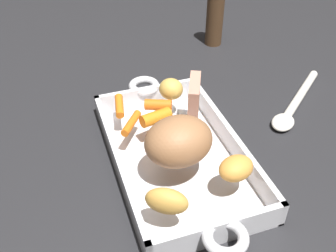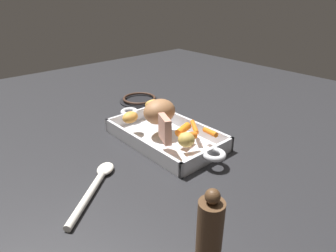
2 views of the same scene
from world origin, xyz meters
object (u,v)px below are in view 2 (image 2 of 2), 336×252
pork_roast (160,111)px  potato_golden_large (186,140)px  baby_carrot_northeast (188,136)px  stove_burner_rear (139,99)px  baby_carrot_center_left (194,127)px  potato_whole (154,105)px  roasting_dish (166,136)px  roast_slice_thin (165,129)px  serving_spoon (96,184)px  baby_carrot_southeast (210,132)px  baby_carrot_center_right (183,129)px  potato_golden_small (130,117)px  pepper_mill (210,234)px

pork_roast → potato_golden_large: bearing=-15.4°
baby_carrot_northeast → stove_burner_rear: baby_carrot_northeast is taller
baby_carrot_center_left → potato_whole: (-0.20, 0.00, 0.01)m
potato_golden_large → roasting_dish: bearing=164.6°
roast_slice_thin → serving_spoon: bearing=-88.3°
roasting_dish → stove_burner_rear: roasting_dish is taller
roast_slice_thin → baby_carrot_southeast: roast_slice_thin is taller
roast_slice_thin → baby_carrot_center_left: size_ratio=1.07×
baby_carrot_center_right → pork_roast: bearing=-177.3°
baby_carrot_northeast → serving_spoon: size_ratio=0.24×
stove_burner_rear → serving_spoon: same height
baby_carrot_northeast → stove_burner_rear: (-0.44, 0.15, -0.05)m
baby_carrot_center_left → baby_carrot_southeast: bearing=8.2°
baby_carrot_northeast → potato_golden_small: potato_golden_small is taller
roast_slice_thin → potato_golden_large: roast_slice_thin is taller
potato_golden_small → stove_burner_rear: bearing=138.7°
roasting_dish → roast_slice_thin: 0.11m
roast_slice_thin → pork_roast: bearing=146.8°
baby_carrot_northeast → baby_carrot_center_right: (-0.04, 0.02, 0.00)m
baby_carrot_northeast → potato_golden_small: size_ratio=0.88×
pork_roast → potato_whole: bearing=151.2°
potato_golden_large → baby_carrot_southeast: bearing=92.3°
baby_carrot_northeast → stove_burner_rear: size_ratio=0.30×
pork_roast → potato_golden_large: (0.17, -0.05, -0.02)m
roast_slice_thin → baby_carrot_northeast: size_ratio=1.44×
serving_spoon → baby_carrot_northeast: bearing=-45.4°
baby_carrot_southeast → potato_golden_small: (-0.23, -0.13, 0.01)m
serving_spoon → stove_burner_rear: bearing=4.2°
potato_golden_large → potato_whole: bearing=159.6°
baby_carrot_center_left → pepper_mill: pepper_mill is taller
pork_roast → baby_carrot_northeast: pork_roast is taller
baby_carrot_southeast → potato_whole: size_ratio=0.89×
potato_whole → pepper_mill: (0.53, -0.31, 0.01)m
baby_carrot_center_left → roast_slice_thin: bearing=-92.3°
roasting_dish → baby_carrot_northeast: baby_carrot_northeast is taller
pork_roast → baby_carrot_southeast: (0.16, 0.06, -0.03)m
roast_slice_thin → pepper_mill: (0.33, -0.19, -0.01)m
baby_carrot_southeast → baby_carrot_northeast: bearing=-109.1°
baby_carrot_center_right → stove_burner_rear: bearing=161.7°
potato_golden_small → potato_whole: potato_whole is taller
baby_carrot_center_right → potato_golden_small: bearing=-156.0°
roasting_dish → serving_spoon: roasting_dish is taller
baby_carrot_center_left → stove_burner_rear: bearing=167.7°
baby_carrot_southeast → pepper_mill: bearing=-49.3°
potato_golden_large → pepper_mill: size_ratio=0.29×
potato_golden_large → serving_spoon: potato_golden_large is taller
potato_golden_small → serving_spoon: bearing=-52.4°
roast_slice_thin → baby_carrot_northeast: 0.07m
pork_roast → baby_carrot_center_left: bearing=24.7°
pork_roast → pepper_mill: 0.51m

